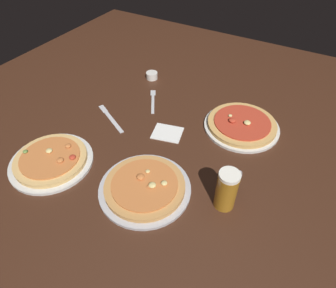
# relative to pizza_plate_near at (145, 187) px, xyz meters

# --- Properties ---
(ground_plane) EXTENTS (2.40, 2.40, 0.03)m
(ground_plane) POSITION_rel_pizza_plate_near_xyz_m (-0.04, 0.23, -0.03)
(ground_plane) COLOR #3D2114
(pizza_plate_near) EXTENTS (0.33, 0.33, 0.05)m
(pizza_plate_near) POSITION_rel_pizza_plate_near_xyz_m (0.00, 0.00, 0.00)
(pizza_plate_near) COLOR #B2B2B7
(pizza_plate_near) RESTS_ON ground_plane
(pizza_plate_far) EXTENTS (0.33, 0.33, 0.05)m
(pizza_plate_far) POSITION_rel_pizza_plate_near_xyz_m (0.18, 0.50, 0.00)
(pizza_plate_far) COLOR silver
(pizza_plate_far) RESTS_ON ground_plane
(pizza_plate_side) EXTENTS (0.32, 0.32, 0.05)m
(pizza_plate_side) POSITION_rel_pizza_plate_near_xyz_m (-0.39, -0.07, -0.00)
(pizza_plate_side) COLOR silver
(pizza_plate_side) RESTS_ON ground_plane
(beer_mug_dark) EXTENTS (0.07, 0.13, 0.16)m
(beer_mug_dark) POSITION_rel_pizza_plate_near_xyz_m (0.27, 0.09, 0.06)
(beer_mug_dark) COLOR #9E6619
(beer_mug_dark) RESTS_ON ground_plane
(ramekin_sauce) EXTENTS (0.06, 0.06, 0.04)m
(ramekin_sauce) POSITION_rel_pizza_plate_near_xyz_m (-0.39, 0.66, 0.00)
(ramekin_sauce) COLOR silver
(ramekin_sauce) RESTS_ON ground_plane
(napkin_folded) EXTENTS (0.15, 0.13, 0.01)m
(napkin_folded) POSITION_rel_pizza_plate_near_xyz_m (-0.08, 0.31, -0.01)
(napkin_folded) COLOR white
(napkin_folded) RESTS_ON ground_plane
(fork_left) EXTENTS (0.12, 0.18, 0.01)m
(fork_left) POSITION_rel_pizza_plate_near_xyz_m (-0.27, 0.48, -0.01)
(fork_left) COLOR silver
(fork_left) RESTS_ON ground_plane
(knife_right) EXTENTS (0.22, 0.13, 0.01)m
(knife_right) POSITION_rel_pizza_plate_near_xyz_m (-0.36, 0.27, -0.01)
(knife_right) COLOR silver
(knife_right) RESTS_ON ground_plane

